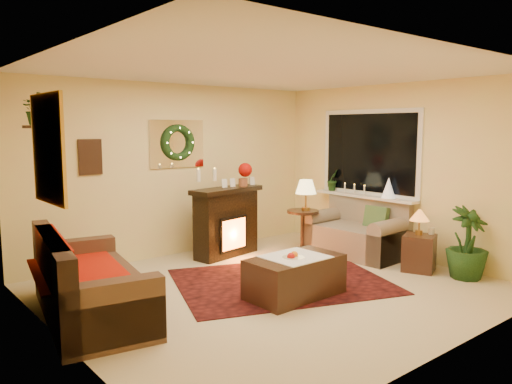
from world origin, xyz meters
TOP-DOWN VIEW (x-y plane):
  - floor at (0.00, 0.00)m, footprint 5.00×5.00m
  - ceiling at (0.00, 0.00)m, footprint 5.00×5.00m
  - wall_back at (0.00, 2.25)m, footprint 5.00×5.00m
  - wall_front at (0.00, -2.25)m, footprint 5.00×5.00m
  - wall_left at (-2.50, 0.00)m, footprint 4.50×4.50m
  - wall_right at (2.50, 0.00)m, footprint 4.50×4.50m
  - area_rug at (0.25, 0.14)m, footprint 3.10×2.73m
  - sofa at (-2.04, 0.55)m, footprint 1.25×2.17m
  - red_throw at (-2.11, 0.71)m, footprint 0.87×1.42m
  - fireplace at (0.49, 1.65)m, footprint 1.11×0.52m
  - poinsettia at (0.82, 1.61)m, footprint 0.21×0.21m
  - mantel_candle_a at (-0.00, 1.65)m, footprint 0.06×0.06m
  - mantel_candle_b at (0.25, 1.61)m, footprint 0.06×0.06m
  - mantel_mirror at (0.00, 2.23)m, footprint 0.92×0.02m
  - wreath at (0.00, 2.19)m, footprint 0.55×0.11m
  - wall_art at (-1.35, 2.23)m, footprint 0.32×0.03m
  - gold_mirror at (-2.48, 0.30)m, footprint 0.03×0.84m
  - hanging_plant at (-2.34, 1.05)m, footprint 0.33×0.28m
  - loveseat at (2.06, 0.45)m, footprint 0.94×1.53m
  - window_frame at (2.48, 0.55)m, footprint 0.03×1.86m
  - window_glass at (2.47, 0.55)m, footprint 0.02×1.70m
  - window_sill at (2.38, 0.55)m, footprint 0.22×1.86m
  - mini_tree at (2.39, 0.10)m, footprint 0.21×0.21m
  - sill_plant at (2.41, 1.24)m, footprint 0.26×0.21m
  - side_table_round at (1.59, 1.12)m, footprint 0.66×0.66m
  - lamp_cream at (1.61, 1.08)m, footprint 0.33×0.33m
  - end_table_square at (2.03, -0.68)m, footprint 0.53×0.53m
  - lamp_tiffany at (2.06, -0.65)m, footprint 0.27×0.27m
  - coffee_table at (-0.01, -0.37)m, footprint 1.13×0.63m
  - fruit_bowl at (-0.05, -0.38)m, footprint 0.26×0.26m
  - floor_palm at (2.20, -1.26)m, footprint 1.76×1.76m

SIDE VIEW (x-z plane):
  - floor at x=0.00m, z-range 0.00..0.00m
  - area_rug at x=0.25m, z-range 0.00..0.01m
  - coffee_table at x=-0.01m, z-range -0.02..0.44m
  - end_table_square at x=2.03m, z-range 0.02..0.52m
  - side_table_round at x=1.59m, z-range 0.00..0.65m
  - loveseat at x=2.06m, z-range -0.01..0.85m
  - sofa at x=-2.04m, z-range -0.01..0.87m
  - floor_palm at x=2.20m, z-range -0.95..1.85m
  - fruit_bowl at x=-0.05m, z-range 0.42..0.48m
  - red_throw at x=-2.11m, z-range 0.44..0.47m
  - fireplace at x=0.49m, z-range 0.06..1.04m
  - lamp_tiffany at x=2.06m, z-range 0.55..0.94m
  - window_sill at x=2.38m, z-range 0.85..0.89m
  - lamp_cream at x=1.61m, z-range 0.63..1.13m
  - mini_tree at x=2.39m, z-range 0.88..1.20m
  - sill_plant at x=2.41m, z-range 0.85..1.32m
  - mantel_candle_a at x=0.00m, z-range 1.17..1.35m
  - mantel_candle_b at x=0.25m, z-range 1.17..1.35m
  - wall_back at x=0.00m, z-range 1.30..1.30m
  - wall_front at x=0.00m, z-range 1.30..1.30m
  - wall_left at x=-2.50m, z-range 1.30..1.30m
  - wall_right at x=2.50m, z-range 1.30..1.30m
  - poinsettia at x=0.82m, z-range 1.19..1.41m
  - wall_art at x=-1.35m, z-range 1.31..1.79m
  - window_frame at x=2.48m, z-range 0.87..2.23m
  - window_glass at x=2.47m, z-range 0.94..2.16m
  - mantel_mirror at x=0.00m, z-range 1.34..2.06m
  - wreath at x=0.00m, z-range 1.44..2.00m
  - gold_mirror at x=-2.48m, z-range 1.25..2.25m
  - hanging_plant at x=-2.34m, z-range 1.79..2.15m
  - ceiling at x=0.00m, z-range 2.60..2.60m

